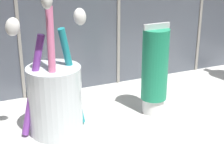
# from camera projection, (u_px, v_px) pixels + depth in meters

# --- Properties ---
(sink_counter) EXTENTS (0.66, 0.33, 0.02)m
(sink_counter) POSITION_uv_depth(u_px,v_px,m) (154.00, 129.00, 0.53)
(sink_counter) COLOR silver
(sink_counter) RESTS_ON ground
(toothbrush_cup) EXTENTS (0.11, 0.10, 0.19)m
(toothbrush_cup) POSITION_uv_depth(u_px,v_px,m) (55.00, 95.00, 0.48)
(toothbrush_cup) COLOR silver
(toothbrush_cup) RESTS_ON sink_counter
(toothpaste_tube) EXTENTS (0.04, 0.04, 0.13)m
(toothpaste_tube) POSITION_uv_depth(u_px,v_px,m) (155.00, 70.00, 0.53)
(toothpaste_tube) COLOR white
(toothpaste_tube) RESTS_ON sink_counter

